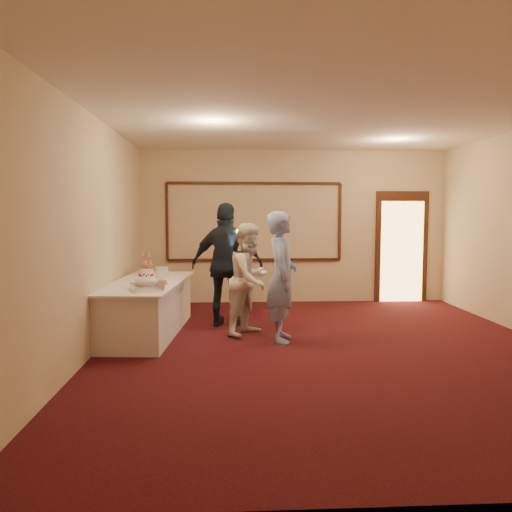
{
  "coord_description": "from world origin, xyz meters",
  "views": [
    {
      "loc": [
        -1.3,
        -6.31,
        1.76
      ],
      "look_at": [
        -0.91,
        0.83,
        1.15
      ],
      "focal_mm": 35.0,
      "sensor_mm": 36.0,
      "label": 1
    }
  ],
  "objects_px": {
    "plate_stack_b": "(162,272)",
    "tart": "(157,283)",
    "buffet_table": "(147,307)",
    "guest": "(227,265)",
    "woman": "(250,279)",
    "pavlova_tray": "(146,284)",
    "plate_stack_a": "(147,275)",
    "cupcake_stand": "(146,265)",
    "man": "(282,277)"
  },
  "relations": [
    {
      "from": "plate_stack_b",
      "to": "tart",
      "type": "bearing_deg",
      "value": -87.17
    },
    {
      "from": "buffet_table",
      "to": "tart",
      "type": "distance_m",
      "value": 0.59
    },
    {
      "from": "guest",
      "to": "woman",
      "type": "bearing_deg",
      "value": 134.3
    },
    {
      "from": "buffet_table",
      "to": "tart",
      "type": "relative_size",
      "value": 8.65
    },
    {
      "from": "pavlova_tray",
      "to": "plate_stack_b",
      "type": "height_order",
      "value": "pavlova_tray"
    },
    {
      "from": "buffet_table",
      "to": "guest",
      "type": "height_order",
      "value": "guest"
    },
    {
      "from": "plate_stack_a",
      "to": "woman",
      "type": "distance_m",
      "value": 1.53
    },
    {
      "from": "plate_stack_a",
      "to": "plate_stack_b",
      "type": "distance_m",
      "value": 0.39
    },
    {
      "from": "plate_stack_b",
      "to": "guest",
      "type": "xyz_separation_m",
      "value": [
        1.0,
        0.02,
        0.11
      ]
    },
    {
      "from": "pavlova_tray",
      "to": "plate_stack_a",
      "type": "xyz_separation_m",
      "value": [
        -0.13,
        0.85,
        0.0
      ]
    },
    {
      "from": "cupcake_stand",
      "to": "woman",
      "type": "xyz_separation_m",
      "value": [
        1.67,
        -1.05,
        -0.1
      ]
    },
    {
      "from": "buffet_table",
      "to": "plate_stack_b",
      "type": "xyz_separation_m",
      "value": [
        0.17,
        0.42,
        0.47
      ]
    },
    {
      "from": "plate_stack_b",
      "to": "guest",
      "type": "distance_m",
      "value": 1.01
    },
    {
      "from": "plate_stack_b",
      "to": "woman",
      "type": "distance_m",
      "value": 1.44
    },
    {
      "from": "guest",
      "to": "cupcake_stand",
      "type": "bearing_deg",
      "value": -7.64
    },
    {
      "from": "plate_stack_b",
      "to": "man",
      "type": "xyz_separation_m",
      "value": [
        1.76,
        -0.94,
        0.04
      ]
    },
    {
      "from": "plate_stack_a",
      "to": "tart",
      "type": "distance_m",
      "value": 0.48
    },
    {
      "from": "plate_stack_a",
      "to": "guest",
      "type": "bearing_deg",
      "value": 17.58
    },
    {
      "from": "buffet_table",
      "to": "cupcake_stand",
      "type": "relative_size",
      "value": 6.61
    },
    {
      "from": "woman",
      "to": "cupcake_stand",
      "type": "bearing_deg",
      "value": 93.28
    },
    {
      "from": "tart",
      "to": "woman",
      "type": "height_order",
      "value": "woman"
    },
    {
      "from": "pavlova_tray",
      "to": "man",
      "type": "relative_size",
      "value": 0.31
    },
    {
      "from": "pavlova_tray",
      "to": "woman",
      "type": "distance_m",
      "value": 1.54
    },
    {
      "from": "tart",
      "to": "man",
      "type": "relative_size",
      "value": 0.17
    },
    {
      "from": "plate_stack_b",
      "to": "woman",
      "type": "relative_size",
      "value": 0.12
    },
    {
      "from": "pavlova_tray",
      "to": "plate_stack_b",
      "type": "distance_m",
      "value": 1.2
    },
    {
      "from": "buffet_table",
      "to": "cupcake_stand",
      "type": "height_order",
      "value": "cupcake_stand"
    },
    {
      "from": "buffet_table",
      "to": "plate_stack_a",
      "type": "distance_m",
      "value": 0.47
    },
    {
      "from": "pavlova_tray",
      "to": "tart",
      "type": "bearing_deg",
      "value": 79.18
    },
    {
      "from": "cupcake_stand",
      "to": "woman",
      "type": "height_order",
      "value": "woman"
    },
    {
      "from": "man",
      "to": "guest",
      "type": "height_order",
      "value": "guest"
    },
    {
      "from": "cupcake_stand",
      "to": "plate_stack_b",
      "type": "relative_size",
      "value": 1.97
    },
    {
      "from": "plate_stack_a",
      "to": "buffet_table",
      "type": "bearing_deg",
      "value": -85.62
    },
    {
      "from": "pavlova_tray",
      "to": "tart",
      "type": "relative_size",
      "value": 1.83
    },
    {
      "from": "buffet_table",
      "to": "man",
      "type": "distance_m",
      "value": 2.06
    },
    {
      "from": "buffet_table",
      "to": "woman",
      "type": "relative_size",
      "value": 1.63
    },
    {
      "from": "plate_stack_b",
      "to": "tart",
      "type": "relative_size",
      "value": 0.66
    },
    {
      "from": "cupcake_stand",
      "to": "tart",
      "type": "xyz_separation_m",
      "value": [
        0.37,
        -1.3,
        -0.11
      ]
    },
    {
      "from": "plate_stack_a",
      "to": "tart",
      "type": "bearing_deg",
      "value": -63.45
    },
    {
      "from": "tart",
      "to": "man",
      "type": "xyz_separation_m",
      "value": [
        1.72,
        -0.16,
        0.1
      ]
    },
    {
      "from": "cupcake_stand",
      "to": "plate_stack_b",
      "type": "xyz_separation_m",
      "value": [
        0.33,
        -0.52,
        -0.06
      ]
    },
    {
      "from": "buffet_table",
      "to": "guest",
      "type": "relative_size",
      "value": 1.37
    },
    {
      "from": "cupcake_stand",
      "to": "man",
      "type": "height_order",
      "value": "man"
    },
    {
      "from": "plate_stack_b",
      "to": "woman",
      "type": "bearing_deg",
      "value": -21.58
    },
    {
      "from": "plate_stack_a",
      "to": "guest",
      "type": "relative_size",
      "value": 0.1
    },
    {
      "from": "man",
      "to": "woman",
      "type": "relative_size",
      "value": 1.1
    },
    {
      "from": "tart",
      "to": "guest",
      "type": "relative_size",
      "value": 0.16
    },
    {
      "from": "pavlova_tray",
      "to": "guest",
      "type": "relative_size",
      "value": 0.29
    },
    {
      "from": "cupcake_stand",
      "to": "man",
      "type": "xyz_separation_m",
      "value": [
        2.09,
        -1.46,
        -0.02
      ]
    },
    {
      "from": "buffet_table",
      "to": "tart",
      "type": "bearing_deg",
      "value": -60.09
    }
  ]
}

